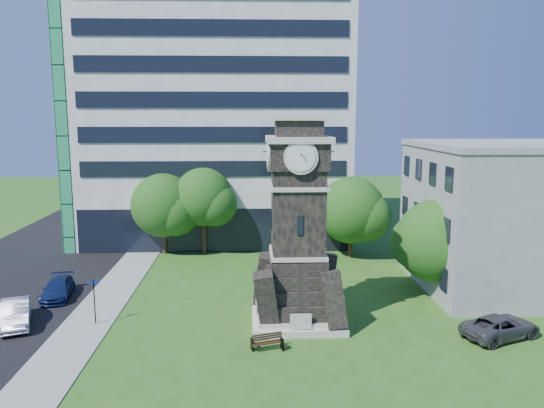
{
  "coord_description": "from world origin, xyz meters",
  "views": [
    {
      "loc": [
        0.31,
        -28.4,
        12.23
      ],
      "look_at": [
        1.68,
        7.06,
        6.31
      ],
      "focal_mm": 35.0,
      "sensor_mm": 36.0,
      "label": 1
    }
  ],
  "objects_px": {
    "park_bench": "(267,341)",
    "car_street_mid": "(15,313)",
    "clock_tower": "(298,235)",
    "street_sign": "(94,297)",
    "car_street_north": "(58,289)",
    "car_east_lot": "(501,327)"
  },
  "relations": [
    {
      "from": "car_street_north",
      "to": "car_east_lot",
      "type": "xyz_separation_m",
      "value": [
        27.04,
        -7.64,
        0.02
      ]
    },
    {
      "from": "car_east_lot",
      "to": "street_sign",
      "type": "distance_m",
      "value": 23.32
    },
    {
      "from": "car_street_north",
      "to": "car_east_lot",
      "type": "relative_size",
      "value": 0.93
    },
    {
      "from": "car_street_north",
      "to": "park_bench",
      "type": "distance_m",
      "value": 16.46
    },
    {
      "from": "clock_tower",
      "to": "street_sign",
      "type": "distance_m",
      "value": 12.52
    },
    {
      "from": "clock_tower",
      "to": "car_street_north",
      "type": "relative_size",
      "value": 2.83
    },
    {
      "from": "clock_tower",
      "to": "park_bench",
      "type": "xyz_separation_m",
      "value": [
        -1.93,
        -4.01,
        -4.82
      ]
    },
    {
      "from": "car_east_lot",
      "to": "car_street_north",
      "type": "bearing_deg",
      "value": 51.86
    },
    {
      "from": "car_east_lot",
      "to": "park_bench",
      "type": "height_order",
      "value": "car_east_lot"
    },
    {
      "from": "clock_tower",
      "to": "car_street_mid",
      "type": "bearing_deg",
      "value": -179.63
    },
    {
      "from": "park_bench",
      "to": "car_street_north",
      "type": "bearing_deg",
      "value": 130.36
    },
    {
      "from": "park_bench",
      "to": "car_street_mid",
      "type": "bearing_deg",
      "value": 147.36
    },
    {
      "from": "car_street_mid",
      "to": "car_east_lot",
      "type": "height_order",
      "value": "car_street_mid"
    },
    {
      "from": "car_east_lot",
      "to": "clock_tower",
      "type": "bearing_deg",
      "value": 52.7
    },
    {
      "from": "clock_tower",
      "to": "car_street_mid",
      "type": "xyz_separation_m",
      "value": [
        -16.67,
        -0.11,
        -4.55
      ]
    },
    {
      "from": "car_street_mid",
      "to": "car_east_lot",
      "type": "relative_size",
      "value": 0.95
    },
    {
      "from": "clock_tower",
      "to": "park_bench",
      "type": "bearing_deg",
      "value": -115.64
    },
    {
      "from": "clock_tower",
      "to": "car_east_lot",
      "type": "relative_size",
      "value": 2.64
    },
    {
      "from": "car_street_north",
      "to": "park_bench",
      "type": "xyz_separation_m",
      "value": [
        13.98,
        -8.69,
        -0.17
      ]
    },
    {
      "from": "car_street_north",
      "to": "street_sign",
      "type": "bearing_deg",
      "value": -60.04
    },
    {
      "from": "clock_tower",
      "to": "street_sign",
      "type": "bearing_deg",
      "value": -179.14
    },
    {
      "from": "clock_tower",
      "to": "street_sign",
      "type": "xyz_separation_m",
      "value": [
        -12.0,
        -0.18,
        -3.57
      ]
    }
  ]
}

